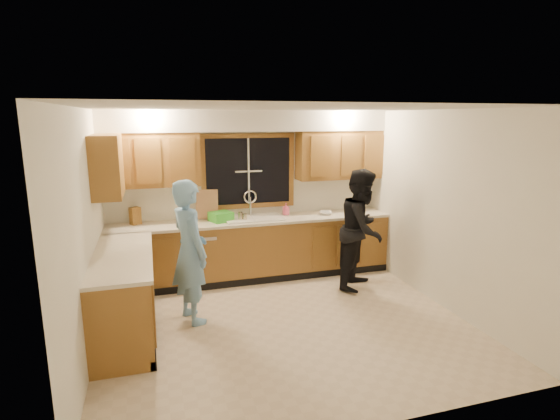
# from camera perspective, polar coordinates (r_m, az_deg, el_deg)

# --- Properties ---
(floor) EXTENTS (4.20, 4.20, 0.00)m
(floor) POSITION_cam_1_polar(r_m,az_deg,el_deg) (5.37, 0.71, -14.57)
(floor) COLOR beige
(floor) RESTS_ON ground
(ceiling) EXTENTS (4.20, 4.20, 0.00)m
(ceiling) POSITION_cam_1_polar(r_m,az_deg,el_deg) (4.80, 0.79, 13.18)
(ceiling) COLOR silver
(wall_back) EXTENTS (4.20, 0.00, 4.20)m
(wall_back) POSITION_cam_1_polar(r_m,az_deg,el_deg) (6.74, -4.11, 2.13)
(wall_back) COLOR white
(wall_back) RESTS_ON ground
(wall_left) EXTENTS (0.00, 3.80, 3.80)m
(wall_left) POSITION_cam_1_polar(r_m,az_deg,el_deg) (4.77, -24.13, -3.04)
(wall_left) COLOR white
(wall_left) RESTS_ON ground
(wall_right) EXTENTS (0.00, 3.80, 3.80)m
(wall_right) POSITION_cam_1_polar(r_m,az_deg,el_deg) (5.91, 20.58, -0.02)
(wall_right) COLOR white
(wall_right) RESTS_ON ground
(base_cabinets_back) EXTENTS (4.20, 0.60, 0.88)m
(base_cabinets_back) POSITION_cam_1_polar(r_m,az_deg,el_deg) (6.64, -3.43, -5.20)
(base_cabinets_back) COLOR olive
(base_cabinets_back) RESTS_ON ground
(base_cabinets_left) EXTENTS (0.60, 1.90, 0.88)m
(base_cabinets_left) POSITION_cam_1_polar(r_m,az_deg,el_deg) (5.32, -19.66, -10.38)
(base_cabinets_left) COLOR olive
(base_cabinets_left) RESTS_ON ground
(countertop_back) EXTENTS (4.20, 0.63, 0.04)m
(countertop_back) POSITION_cam_1_polar(r_m,az_deg,el_deg) (6.51, -3.45, -1.36)
(countertop_back) COLOR beige
(countertop_back) RESTS_ON base_cabinets_back
(countertop_left) EXTENTS (0.63, 1.90, 0.04)m
(countertop_left) POSITION_cam_1_polar(r_m,az_deg,el_deg) (5.17, -19.85, -5.64)
(countertop_left) COLOR beige
(countertop_left) RESTS_ON base_cabinets_left
(upper_cabinets_left) EXTENTS (1.35, 0.33, 0.75)m
(upper_cabinets_left) POSITION_cam_1_polar(r_m,az_deg,el_deg) (6.34, -16.59, 6.29)
(upper_cabinets_left) COLOR olive
(upper_cabinets_left) RESTS_ON wall_back
(upper_cabinets_right) EXTENTS (1.35, 0.33, 0.75)m
(upper_cabinets_right) POSITION_cam_1_polar(r_m,az_deg,el_deg) (6.96, 7.74, 7.14)
(upper_cabinets_right) COLOR olive
(upper_cabinets_right) RESTS_ON wall_back
(upper_cabinets_return) EXTENTS (0.33, 0.90, 0.75)m
(upper_cabinets_return) POSITION_cam_1_polar(r_m,az_deg,el_deg) (5.75, -21.64, 5.41)
(upper_cabinets_return) COLOR olive
(upper_cabinets_return) RESTS_ON wall_left
(soffit) EXTENTS (4.20, 0.35, 0.30)m
(soffit) POSITION_cam_1_polar(r_m,az_deg,el_deg) (6.47, -3.91, 11.51)
(soffit) COLOR silver
(soffit) RESTS_ON wall_back
(window_frame) EXTENTS (1.44, 0.03, 1.14)m
(window_frame) POSITION_cam_1_polar(r_m,az_deg,el_deg) (6.68, -4.14, 5.07)
(window_frame) COLOR black
(window_frame) RESTS_ON wall_back
(sink) EXTENTS (0.86, 0.52, 0.57)m
(sink) POSITION_cam_1_polar(r_m,az_deg,el_deg) (6.53, -3.49, -1.63)
(sink) COLOR white
(sink) RESTS_ON countertop_back
(dishwasher) EXTENTS (0.60, 0.56, 0.82)m
(dishwasher) POSITION_cam_1_polar(r_m,az_deg,el_deg) (6.51, -10.75, -6.03)
(dishwasher) COLOR silver
(dishwasher) RESTS_ON floor
(stove) EXTENTS (0.58, 0.75, 0.90)m
(stove) POSITION_cam_1_polar(r_m,az_deg,el_deg) (4.79, -19.98, -12.80)
(stove) COLOR silver
(stove) RESTS_ON floor
(man) EXTENTS (0.59, 0.72, 1.71)m
(man) POSITION_cam_1_polar(r_m,az_deg,el_deg) (5.26, -11.68, -5.34)
(man) COLOR #7CB5EB
(man) RESTS_ON floor
(woman) EXTENTS (1.04, 1.05, 1.71)m
(woman) POSITION_cam_1_polar(r_m,az_deg,el_deg) (6.29, 10.67, -2.45)
(woman) COLOR black
(woman) RESTS_ON floor
(knife_block) EXTENTS (0.17, 0.16, 0.24)m
(knife_block) POSITION_cam_1_polar(r_m,az_deg,el_deg) (6.48, -18.38, -0.72)
(knife_block) COLOR olive
(knife_block) RESTS_ON countertop_back
(cutting_board) EXTENTS (0.34, 0.17, 0.43)m
(cutting_board) POSITION_cam_1_polar(r_m,az_deg,el_deg) (6.57, -9.53, 0.75)
(cutting_board) COLOR tan
(cutting_board) RESTS_ON countertop_back
(dish_crate) EXTENTS (0.37, 0.36, 0.14)m
(dish_crate) POSITION_cam_1_polar(r_m,az_deg,el_deg) (6.40, -7.72, -0.86)
(dish_crate) COLOR green
(dish_crate) RESTS_ON countertop_back
(soap_bottle) EXTENTS (0.09, 0.09, 0.18)m
(soap_bottle) POSITION_cam_1_polar(r_m,az_deg,el_deg) (6.77, 0.78, 0.15)
(soap_bottle) COLOR #FF6190
(soap_bottle) RESTS_ON countertop_back
(bowl) EXTENTS (0.26, 0.26, 0.05)m
(bowl) POSITION_cam_1_polar(r_m,az_deg,el_deg) (6.82, 5.97, -0.40)
(bowl) COLOR silver
(bowl) RESTS_ON countertop_back
(can_left) EXTENTS (0.09, 0.09, 0.13)m
(can_left) POSITION_cam_1_polar(r_m,az_deg,el_deg) (6.39, -5.16, -0.86)
(can_left) COLOR #BAAD8F
(can_left) RESTS_ON countertop_back
(can_right) EXTENTS (0.06, 0.06, 0.11)m
(can_right) POSITION_cam_1_polar(r_m,az_deg,el_deg) (6.37, -4.59, -0.98)
(can_right) COLOR #BAAD8F
(can_right) RESTS_ON countertop_back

